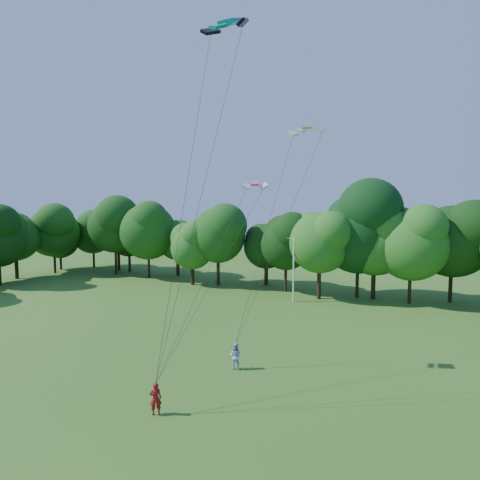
% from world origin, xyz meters
% --- Properties ---
extents(ground, '(160.00, 160.00, 0.00)m').
position_xyz_m(ground, '(0.00, 0.00, 0.00)').
color(ground, '#325D19').
rests_on(ground, ground).
extents(utility_pole, '(1.46, 0.61, 7.64)m').
position_xyz_m(utility_pole, '(-0.08, 30.57, 3.94)').
color(utility_pole, silver).
rests_on(utility_pole, ground).
extents(kite_flyer_left, '(0.74, 0.73, 1.72)m').
position_xyz_m(kite_flyer_left, '(1.63, 4.01, 0.86)').
color(kite_flyer_left, maroon).
rests_on(kite_flyer_left, ground).
extents(kite_flyer_right, '(0.94, 0.77, 1.78)m').
position_xyz_m(kite_flyer_right, '(2.67, 10.98, 0.89)').
color(kite_flyer_right, '#ADC1F1').
rests_on(kite_flyer_right, ground).
extents(kite_teal, '(2.63, 1.19, 0.69)m').
position_xyz_m(kite_teal, '(3.65, 8.10, 21.14)').
color(kite_teal, '#049294').
rests_on(kite_teal, ground).
extents(kite_green, '(2.69, 1.43, 0.42)m').
position_xyz_m(kite_green, '(6.07, 15.43, 16.50)').
color(kite_green, '#21DC24').
rests_on(kite_green, ground).
extents(kite_pink, '(1.87, 1.39, 0.40)m').
position_xyz_m(kite_pink, '(3.66, 11.93, 12.49)').
color(kite_pink, '#F444A4').
rests_on(kite_pink, ground).
extents(tree_back_west, '(9.51, 9.51, 13.83)m').
position_xyz_m(tree_back_west, '(-32.73, 34.83, 8.63)').
color(tree_back_west, black).
rests_on(tree_back_west, ground).
extents(tree_back_center, '(10.38, 10.38, 15.10)m').
position_xyz_m(tree_back_center, '(6.19, 36.17, 9.43)').
color(tree_back_center, black).
rests_on(tree_back_center, ground).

